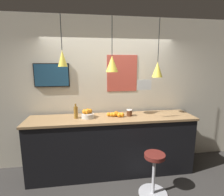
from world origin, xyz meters
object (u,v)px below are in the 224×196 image
Objects in this scene: juice_bottle at (76,112)px; mounted_tv at (52,75)px; bar_stool at (154,171)px; spread_jar at (129,113)px; fruit_bowl at (88,114)px.

mounted_tv is at bearing 140.50° from juice_bottle.
spread_jar reaches higher than bar_stool.
fruit_bowl reaches higher than spread_jar.
juice_bottle is at bearing 149.31° from bar_stool.
juice_bottle is (-1.19, 0.71, 0.79)m from bar_stool.
juice_bottle is at bearing -39.50° from mounted_tv.
mounted_tv is (-0.43, 0.36, 0.63)m from juice_bottle.
juice_bottle is (-0.20, -0.00, 0.04)m from fruit_bowl.
bar_stool is 5.80× the size of spread_jar.
bar_stool is at bearing -72.16° from spread_jar.
bar_stool is 1.08× the size of mounted_tv.
mounted_tv reaches higher than bar_stool.
bar_stool is 1.60m from juice_bottle.
mounted_tv is (-1.40, 0.36, 0.68)m from spread_jar.
mounted_tv is at bearing 146.78° from bar_stool.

